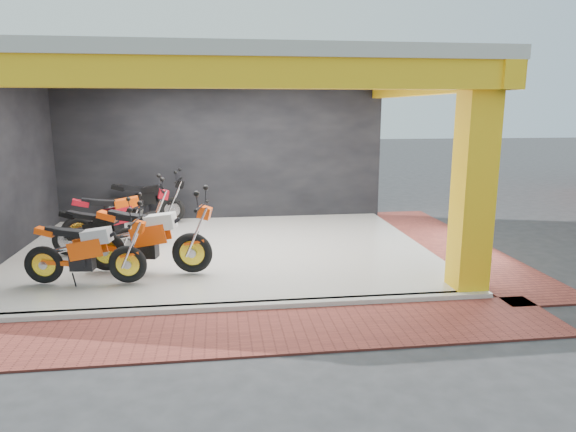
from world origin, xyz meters
The scene contains 15 objects.
ground centered at (0.00, 0.00, 0.00)m, with size 80.00×80.00×0.00m, color #2D2D30.
showroom_floor centered at (0.00, 2.00, 0.05)m, with size 8.00×6.00×0.10m, color white.
showroom_ceiling centered at (0.00, 2.00, 3.60)m, with size 8.40×6.40×0.20m, color beige.
back_wall centered at (0.00, 5.10, 1.75)m, with size 8.20×0.20×3.50m, color black.
corner_column centered at (3.75, -0.75, 1.75)m, with size 0.50×0.50×3.50m, color yellow.
header_beam_front centered at (0.00, -1.00, 3.30)m, with size 8.40×0.30×0.40m, color yellow.
header_beam_right centered at (4.00, 2.00, 3.30)m, with size 0.30×6.40×0.40m, color yellow.
floor_kerb centered at (0.00, -1.02, 0.05)m, with size 8.00×0.20×0.10m, color white.
paver_front centered at (0.00, -1.80, 0.01)m, with size 9.00×1.40×0.03m, color brown.
paver_right centered at (4.80, 2.00, 0.01)m, with size 1.40×7.00×0.03m, color brown.
moto_hero centered at (-0.54, 0.44, 0.81)m, with size 2.31×0.85×1.41m, color #FF4B0A, non-canonical shape.
moto_row_a centered at (-1.53, 0.06, 0.72)m, with size 2.03×0.75×1.24m, color #ED4A09, non-canonical shape.
moto_row_b centered at (-1.76, 1.54, 0.68)m, with size 1.89×0.70×1.16m, color black, non-canonical shape.
moto_row_c centered at (-1.43, 2.55, 0.78)m, with size 2.22×0.82×1.36m, color #B0121F, non-canonical shape.
moto_row_d centered at (-1.22, 4.50, 0.73)m, with size 2.08×0.77×1.27m, color black, non-canonical shape.
Camera 1 is at (-0.04, -7.99, 2.84)m, focal length 32.00 mm.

